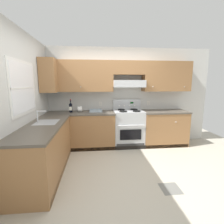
# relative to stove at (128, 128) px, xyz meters

# --- Properties ---
(ground_plane) EXTENTS (7.04, 7.04, 0.00)m
(ground_plane) POSITION_rel_stove_xyz_m (-0.52, -1.25, -0.48)
(ground_plane) COLOR #B2AA99
(floor_accent_tile) EXTENTS (0.30, 0.30, 0.01)m
(floor_accent_tile) POSITION_rel_stove_xyz_m (0.30, -1.90, -0.48)
(floor_accent_tile) COLOR slate
(floor_accent_tile) RESTS_ON ground_plane
(wall_back) EXTENTS (4.68, 0.57, 2.55)m
(wall_back) POSITION_rel_stove_xyz_m (-0.11, 0.27, 1.00)
(wall_back) COLOR silver
(wall_back) RESTS_ON ground_plane
(wall_left) EXTENTS (0.47, 4.00, 2.55)m
(wall_left) POSITION_rel_stove_xyz_m (-2.11, -1.03, 0.87)
(wall_left) COLOR silver
(wall_left) RESTS_ON ground_plane
(counter_back_run) EXTENTS (3.60, 0.65, 0.91)m
(counter_back_run) POSITION_rel_stove_xyz_m (-0.33, -0.01, -0.03)
(counter_back_run) COLOR olive
(counter_back_run) RESTS_ON ground_plane
(counter_left_run) EXTENTS (0.63, 1.91, 1.13)m
(counter_left_run) POSITION_rel_stove_xyz_m (-1.76, -1.25, -0.02)
(counter_left_run) COLOR olive
(counter_left_run) RESTS_ON ground_plane
(stove) EXTENTS (0.76, 0.62, 1.20)m
(stove) POSITION_rel_stove_xyz_m (0.00, 0.00, 0.00)
(stove) COLOR #B7BABC
(stove) RESTS_ON ground_plane
(wine_bottle) EXTENTS (0.08, 0.08, 0.33)m
(wine_bottle) POSITION_rel_stove_xyz_m (-1.47, 0.03, 0.56)
(wine_bottle) COLOR black
(wine_bottle) RESTS_ON counter_back_run
(bowl) EXTENTS (0.32, 0.25, 0.06)m
(bowl) POSITION_rel_stove_xyz_m (-0.84, 0.06, 0.45)
(bowl) COLOR #9EADB7
(bowl) RESTS_ON counter_back_run
(paper_towel_roll) EXTENTS (0.11, 0.13, 0.13)m
(paper_towel_roll) POSITION_rel_stove_xyz_m (-1.25, 0.11, 0.50)
(paper_towel_roll) COLOR white
(paper_towel_roll) RESTS_ON counter_back_run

